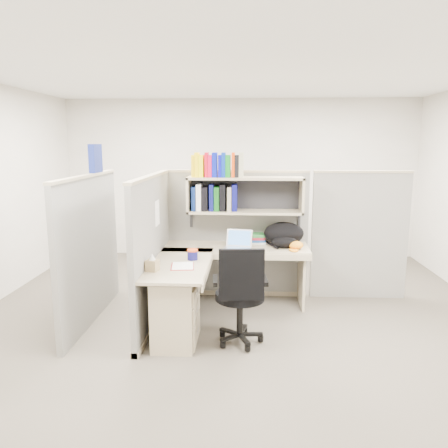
# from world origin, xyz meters

# --- Properties ---
(ground) EXTENTS (6.00, 6.00, 0.00)m
(ground) POSITION_xyz_m (0.00, 0.00, 0.00)
(ground) COLOR #352F29
(ground) RESTS_ON ground
(room_shell) EXTENTS (6.00, 6.00, 6.00)m
(room_shell) POSITION_xyz_m (0.00, 0.00, 1.62)
(room_shell) COLOR #B4AFA2
(room_shell) RESTS_ON ground
(cubicle) EXTENTS (3.79, 1.84, 1.95)m
(cubicle) POSITION_xyz_m (-0.37, 0.45, 0.91)
(cubicle) COLOR #63635E
(cubicle) RESTS_ON ground
(desk) EXTENTS (1.74, 1.75, 0.73)m
(desk) POSITION_xyz_m (-0.41, -0.29, 0.44)
(desk) COLOR gray
(desk) RESTS_ON ground
(laptop) EXTENTS (0.36, 0.36, 0.22)m
(laptop) POSITION_xyz_m (0.02, 0.45, 0.84)
(laptop) COLOR silver
(laptop) RESTS_ON desk
(backpack) EXTENTS (0.50, 0.39, 0.29)m
(backpack) POSITION_xyz_m (0.58, 0.61, 0.87)
(backpack) COLOR black
(backpack) RESTS_ON desk
(orange_cap) EXTENTS (0.23, 0.25, 0.09)m
(orange_cap) POSITION_xyz_m (0.71, 0.48, 0.78)
(orange_cap) COLOR orange
(orange_cap) RESTS_ON desk
(snack_canister) EXTENTS (0.12, 0.12, 0.11)m
(snack_canister) POSITION_xyz_m (-0.45, -0.07, 0.79)
(snack_canister) COLOR #0E0D4E
(snack_canister) RESTS_ON desk
(tissue_box) EXTENTS (0.13, 0.13, 0.17)m
(tissue_box) POSITION_xyz_m (-0.79, -0.50, 0.82)
(tissue_box) COLOR #9A8357
(tissue_box) RESTS_ON desk
(mouse) EXTENTS (0.09, 0.06, 0.03)m
(mouse) POSITION_xyz_m (0.07, 0.33, 0.75)
(mouse) COLOR #7C8BB0
(mouse) RESTS_ON desk
(paper_cup) EXTENTS (0.09, 0.09, 0.10)m
(paper_cup) POSITION_xyz_m (0.00, 0.75, 0.78)
(paper_cup) COLOR white
(paper_cup) RESTS_ON desk
(book_stack) EXTENTS (0.19, 0.25, 0.12)m
(book_stack) POSITION_xyz_m (0.27, 0.78, 0.79)
(book_stack) COLOR gray
(book_stack) RESTS_ON desk
(loose_paper) EXTENTS (0.24, 0.31, 0.00)m
(loose_paper) POSITION_xyz_m (-0.52, -0.31, 0.73)
(loose_paper) COLOR white
(loose_paper) RESTS_ON desk
(task_chair) EXTENTS (0.54, 0.50, 1.02)m
(task_chair) POSITION_xyz_m (0.07, -0.55, 0.36)
(task_chair) COLOR black
(task_chair) RESTS_ON ground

